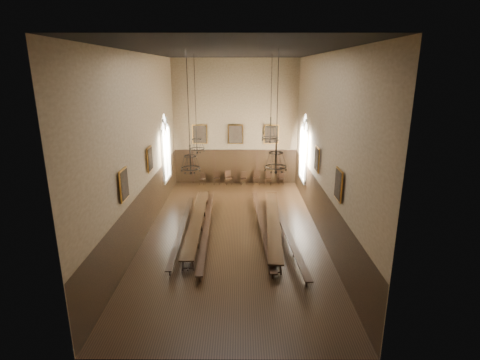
{
  "coord_description": "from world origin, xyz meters",
  "views": [
    {
      "loc": [
        0.4,
        -18.06,
        8.19
      ],
      "look_at": [
        0.35,
        1.5,
        2.42
      ],
      "focal_mm": 28.0,
      "sensor_mm": 36.0,
      "label": 1
    }
  ],
  "objects_px": {
    "bench_right_inner": "(262,226)",
    "chair_1": "(202,181)",
    "chair_4": "(244,181)",
    "chandelier_back_left": "(197,143)",
    "chair_6": "(268,181)",
    "chair_7": "(281,181)",
    "bench_right_outer": "(284,229)",
    "bench_left_outer": "(182,229)",
    "table_left": "(197,225)",
    "chair_3": "(229,180)",
    "chandelier_back_right": "(270,132)",
    "chair_2": "(217,181)",
    "table_right": "(273,226)",
    "chandelier_front_right": "(276,160)",
    "chandelier_front_left": "(190,161)",
    "bench_left_inner": "(207,228)",
    "chair_5": "(257,180)"
  },
  "relations": [
    {
      "from": "chair_3",
      "to": "chair_7",
      "type": "distance_m",
      "value": 3.93
    },
    {
      "from": "bench_left_outer",
      "to": "chair_7",
      "type": "distance_m",
      "value": 10.63
    },
    {
      "from": "chair_2",
      "to": "chandelier_front_left",
      "type": "bearing_deg",
      "value": -95.09
    },
    {
      "from": "chair_1",
      "to": "chair_5",
      "type": "distance_m",
      "value": 4.03
    },
    {
      "from": "bench_right_outer",
      "to": "chair_7",
      "type": "relative_size",
      "value": 12.2
    },
    {
      "from": "bench_right_inner",
      "to": "chandelier_back_right",
      "type": "height_order",
      "value": "chandelier_back_right"
    },
    {
      "from": "chair_3",
      "to": "chandelier_back_right",
      "type": "height_order",
      "value": "chandelier_back_right"
    },
    {
      "from": "chair_1",
      "to": "chair_6",
      "type": "xyz_separation_m",
      "value": [
        4.88,
        -0.03,
        0.04
      ]
    },
    {
      "from": "bench_right_outer",
      "to": "chair_5",
      "type": "bearing_deg",
      "value": 96.96
    },
    {
      "from": "chandelier_back_left",
      "to": "chandelier_front_right",
      "type": "relative_size",
      "value": 1.07
    },
    {
      "from": "bench_left_outer",
      "to": "bench_right_outer",
      "type": "height_order",
      "value": "bench_right_outer"
    },
    {
      "from": "chair_5",
      "to": "chair_7",
      "type": "bearing_deg",
      "value": 2.54
    },
    {
      "from": "chair_4",
      "to": "chandelier_back_left",
      "type": "bearing_deg",
      "value": -117.16
    },
    {
      "from": "bench_right_outer",
      "to": "chandelier_front_right",
      "type": "bearing_deg",
      "value": -108.01
    },
    {
      "from": "chair_3",
      "to": "chair_5",
      "type": "relative_size",
      "value": 0.99
    },
    {
      "from": "table_right",
      "to": "bench_left_outer",
      "type": "height_order",
      "value": "table_right"
    },
    {
      "from": "bench_right_inner",
      "to": "chair_1",
      "type": "relative_size",
      "value": 11.74
    },
    {
      "from": "bench_left_inner",
      "to": "bench_right_outer",
      "type": "xyz_separation_m",
      "value": [
        4.03,
        -0.14,
        0.02
      ]
    },
    {
      "from": "bench_right_inner",
      "to": "chandelier_back_left",
      "type": "bearing_deg",
      "value": 142.32
    },
    {
      "from": "chair_5",
      "to": "chair_1",
      "type": "bearing_deg",
      "value": -175.75
    },
    {
      "from": "chair_3",
      "to": "chair_2",
      "type": "bearing_deg",
      "value": 167.01
    },
    {
      "from": "chair_2",
      "to": "chair_7",
      "type": "xyz_separation_m",
      "value": [
        4.81,
        0.05,
        -0.03
      ]
    },
    {
      "from": "table_left",
      "to": "chandelier_back_left",
      "type": "distance_m",
      "value": 4.73
    },
    {
      "from": "table_right",
      "to": "chair_1",
      "type": "distance_m",
      "value": 9.69
    },
    {
      "from": "chandelier_front_left",
      "to": "chandelier_front_right",
      "type": "relative_size",
      "value": 1.03
    },
    {
      "from": "bench_left_inner",
      "to": "table_left",
      "type": "bearing_deg",
      "value": 151.68
    },
    {
      "from": "chair_3",
      "to": "chandelier_front_right",
      "type": "distance_m",
      "value": 12.17
    },
    {
      "from": "chandelier_back_left",
      "to": "chandelier_front_left",
      "type": "height_order",
      "value": "same"
    },
    {
      "from": "chair_2",
      "to": "chair_5",
      "type": "relative_size",
      "value": 0.95
    },
    {
      "from": "chair_3",
      "to": "chandelier_front_right",
      "type": "xyz_separation_m",
      "value": [
        2.4,
        -11.16,
        4.21
      ]
    },
    {
      "from": "chair_6",
      "to": "chair_7",
      "type": "xyz_separation_m",
      "value": [
        0.98,
        0.11,
        -0.04
      ]
    },
    {
      "from": "chair_4",
      "to": "chair_7",
      "type": "relative_size",
      "value": 1.07
    },
    {
      "from": "bench_left_outer",
      "to": "chair_7",
      "type": "height_order",
      "value": "chair_7"
    },
    {
      "from": "table_right",
      "to": "chandelier_back_right",
      "type": "height_order",
      "value": "chandelier_back_right"
    },
    {
      "from": "chair_3",
      "to": "chandelier_back_left",
      "type": "bearing_deg",
      "value": -120.21
    },
    {
      "from": "table_left",
      "to": "bench_right_inner",
      "type": "height_order",
      "value": "table_left"
    },
    {
      "from": "chair_6",
      "to": "chandelier_front_right",
      "type": "relative_size",
      "value": 0.2
    },
    {
      "from": "table_right",
      "to": "chandelier_front_right",
      "type": "bearing_deg",
      "value": -94.33
    },
    {
      "from": "bench_left_inner",
      "to": "chandelier_front_left",
      "type": "height_order",
      "value": "chandelier_front_left"
    },
    {
      "from": "chair_4",
      "to": "chandelier_back_left",
      "type": "xyz_separation_m",
      "value": [
        -2.73,
        -5.63,
        3.92
      ]
    },
    {
      "from": "chair_5",
      "to": "chandelier_front_left",
      "type": "distance_m",
      "value": 12.02
    },
    {
      "from": "chair_3",
      "to": "chandelier_back_left",
      "type": "relative_size",
      "value": 0.19
    },
    {
      "from": "bench_left_outer",
      "to": "bench_right_inner",
      "type": "relative_size",
      "value": 0.89
    },
    {
      "from": "table_left",
      "to": "chair_2",
      "type": "distance_m",
      "value": 8.38
    },
    {
      "from": "bench_left_inner",
      "to": "chair_2",
      "type": "relative_size",
      "value": 10.24
    },
    {
      "from": "chair_3",
      "to": "chandelier_front_left",
      "type": "bearing_deg",
      "value": -111.24
    },
    {
      "from": "bench_right_inner",
      "to": "chair_1",
      "type": "height_order",
      "value": "chair_1"
    },
    {
      "from": "bench_left_outer",
      "to": "chandelier_back_left",
      "type": "height_order",
      "value": "chandelier_back_left"
    },
    {
      "from": "chair_6",
      "to": "chandelier_front_right",
      "type": "distance_m",
      "value": 11.86
    },
    {
      "from": "chair_2",
      "to": "chandelier_back_left",
      "type": "bearing_deg",
      "value": -100.16
    }
  ]
}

